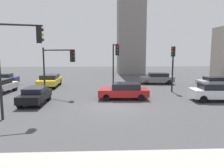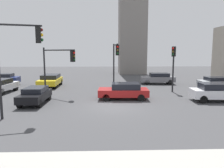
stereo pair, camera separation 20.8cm
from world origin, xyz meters
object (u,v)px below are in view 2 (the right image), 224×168
(traffic_light_3, at_px, (173,60))
(car_6, at_px, (219,82))
(traffic_light_0, at_px, (115,56))
(car_2, at_px, (124,91))
(car_4, at_px, (158,78))
(car_3, at_px, (1,79))
(car_5, at_px, (1,86))
(traffic_light_1, at_px, (17,51))
(car_0, at_px, (35,95))
(car_1, at_px, (217,92))
(car_7, at_px, (50,80))
(traffic_light_2, at_px, (58,61))

(traffic_light_3, xyz_separation_m, car_6, (5.99, 2.23, -2.55))
(traffic_light_0, bearing_deg, car_2, 4.73)
(traffic_light_0, xyz_separation_m, car_4, (5.71, 5.03, -2.87))
(traffic_light_0, height_order, car_3, traffic_light_0)
(car_5, bearing_deg, car_2, -100.72)
(traffic_light_1, distance_m, car_2, 9.37)
(car_0, xyz_separation_m, car_4, (12.35, 10.58, 0.05))
(car_4, height_order, car_6, car_4)
(car_1, bearing_deg, traffic_light_1, -160.61)
(traffic_light_3, distance_m, car_7, 14.13)
(traffic_light_3, bearing_deg, car_5, -50.99)
(traffic_light_1, xyz_separation_m, traffic_light_2, (0.88, 7.63, -0.88))
(traffic_light_2, xyz_separation_m, traffic_light_3, (11.28, 1.04, -0.02))
(traffic_light_2, bearing_deg, traffic_light_3, 44.45)
(car_1, xyz_separation_m, car_2, (-7.59, 1.18, -0.06))
(traffic_light_3, distance_m, car_6, 6.88)
(traffic_light_2, height_order, car_4, traffic_light_2)
(car_0, xyz_separation_m, car_2, (7.17, 1.50, 0.02))
(car_1, xyz_separation_m, car_5, (-19.57, 4.49, -0.04))
(traffic_light_3, distance_m, car_3, 20.35)
(car_1, distance_m, car_5, 20.08)
(traffic_light_0, bearing_deg, traffic_light_3, 79.99)
(traffic_light_3, bearing_deg, car_1, 66.26)
(traffic_light_0, xyz_separation_m, car_7, (-7.51, 3.31, -2.86))
(traffic_light_2, height_order, car_3, traffic_light_2)
(car_7, bearing_deg, car_4, 97.41)
(car_3, relative_size, car_7, 0.92)
(car_0, relative_size, car_6, 0.87)
(car_0, distance_m, car_7, 8.90)
(car_6, bearing_deg, traffic_light_2, -169.89)
(car_4, bearing_deg, traffic_light_2, 34.49)
(car_3, relative_size, car_5, 0.99)
(traffic_light_2, distance_m, car_2, 6.90)
(traffic_light_2, distance_m, car_4, 13.33)
(traffic_light_0, relative_size, car_1, 1.16)
(traffic_light_0, height_order, traffic_light_2, traffic_light_0)
(car_3, bearing_deg, car_6, 169.58)
(car_1, bearing_deg, car_6, 64.67)
(car_0, height_order, car_1, car_1)
(car_1, relative_size, car_2, 0.98)
(traffic_light_1, distance_m, traffic_light_2, 7.73)
(traffic_light_1, height_order, car_1, traffic_light_1)
(traffic_light_3, height_order, car_5, traffic_light_3)
(traffic_light_1, height_order, car_5, traffic_light_1)
(traffic_light_0, xyz_separation_m, traffic_light_3, (5.80, -0.74, -0.38))
(car_2, xyz_separation_m, car_6, (11.26, 5.54, -0.05))
(traffic_light_0, height_order, car_4, traffic_light_0)
(car_1, height_order, car_7, car_1)
(traffic_light_3, height_order, car_3, traffic_light_3)
(traffic_light_3, height_order, car_1, traffic_light_3)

